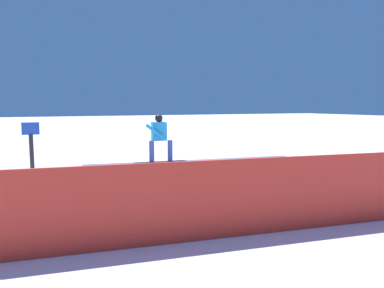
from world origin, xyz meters
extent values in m
plane|color=white|center=(0.00, 0.00, 0.00)|extent=(120.00, 120.00, 0.00)
cube|color=red|center=(0.00, 0.00, 0.25)|extent=(6.25, 1.39, 0.49)
cube|color=blue|center=(0.00, 0.00, 0.12)|extent=(6.27, 1.40, 0.12)
cube|color=gray|center=(0.00, 0.00, 0.51)|extent=(6.26, 1.45, 0.04)
cube|color=black|center=(0.95, -0.15, 0.54)|extent=(1.50, 0.39, 0.01)
cylinder|color=#384A95|center=(1.22, -0.17, 0.86)|extent=(0.15, 0.15, 0.62)
cylinder|color=#384A95|center=(0.68, -0.13, 0.86)|extent=(0.15, 0.15, 0.62)
cube|color=#1E95D3|center=(1.00, -0.15, 1.43)|extent=(0.42, 0.27, 0.52)
sphere|color=black|center=(1.00, -0.15, 1.80)|extent=(0.22, 0.22, 0.22)
cylinder|color=#1E95D3|center=(1.19, 0.00, 1.45)|extent=(0.49, 0.13, 0.41)
cylinder|color=#1E95D3|center=(0.89, -0.31, 1.45)|extent=(0.11, 0.10, 0.55)
cube|color=red|center=(0.00, 4.67, 0.65)|extent=(11.47, 1.84, 1.30)
cylinder|color=#262628|center=(4.31, -0.15, 0.72)|extent=(0.10, 0.10, 1.45)
cube|color=blue|center=(4.31, -0.15, 1.60)|extent=(0.40, 0.04, 0.30)
camera|label=1|loc=(4.41, 9.34, 2.18)|focal=33.34mm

